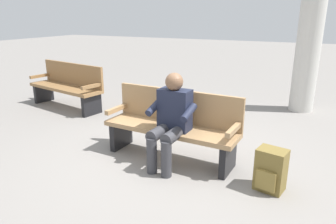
{
  "coord_description": "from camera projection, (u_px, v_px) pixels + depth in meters",
  "views": [
    {
      "loc": [
        -1.67,
        3.42,
        1.85
      ],
      "look_at": [
        -0.05,
        0.15,
        0.7
      ],
      "focal_mm": 33.23,
      "sensor_mm": 36.0,
      "label": 1
    }
  ],
  "objects": [
    {
      "name": "ground_plane",
      "position": [
        170.0,
        158.0,
        4.18
      ],
      "size": [
        40.0,
        40.0,
        0.0
      ],
      "primitive_type": "plane",
      "color": "gray"
    },
    {
      "name": "bench_far",
      "position": [
        68.0,
        85.0,
        6.37
      ],
      "size": [
        1.86,
        0.79,
        0.9
      ],
      "rotation": [
        0.0,
        0.0,
        -0.18
      ],
      "color": "olive",
      "rests_on": "ground"
    },
    {
      "name": "support_pillar",
      "position": [
        311.0,
        28.0,
        5.82
      ],
      "size": [
        0.46,
        0.46,
        3.22
      ],
      "primitive_type": "cylinder",
      "color": "beige",
      "rests_on": "ground"
    },
    {
      "name": "backpack",
      "position": [
        271.0,
        170.0,
        3.37
      ],
      "size": [
        0.34,
        0.31,
        0.47
      ],
      "rotation": [
        0.0,
        0.0,
        6.09
      ],
      "color": "brown",
      "rests_on": "ground"
    },
    {
      "name": "bench_near",
      "position": [
        172.0,
        124.0,
        4.1
      ],
      "size": [
        1.82,
        0.56,
        0.9
      ],
      "rotation": [
        0.0,
        0.0,
        -0.04
      ],
      "color": "#9E7A51",
      "rests_on": "ground"
    },
    {
      "name": "person_seated",
      "position": [
        171.0,
        118.0,
        3.81
      ],
      "size": [
        0.58,
        0.59,
        1.18
      ],
      "rotation": [
        0.0,
        0.0,
        -0.04
      ],
      "color": "#1E2338",
      "rests_on": "ground"
    }
  ]
}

